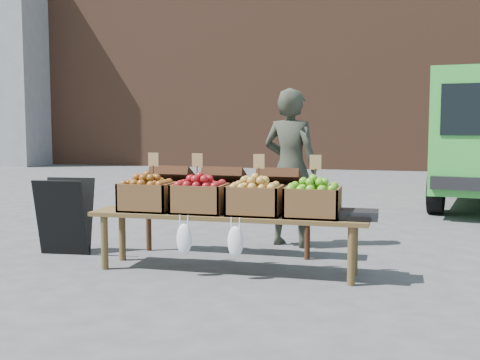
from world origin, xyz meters
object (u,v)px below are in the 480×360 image
(weighing_scale, at_px, (359,215))
(back_table, at_px, (225,208))
(chalkboard_sign, at_px, (65,216))
(crate_golden_apples, at_px, (147,197))
(vendor, at_px, (291,168))
(crate_russet_pears, at_px, (200,198))
(crate_red_apples, at_px, (255,200))
(crate_green_apples, at_px, (313,202))
(display_bench, at_px, (227,243))

(weighing_scale, bearing_deg, back_table, 153.93)
(chalkboard_sign, xyz_separation_m, crate_golden_apples, (1.11, -0.32, 0.29))
(vendor, xyz_separation_m, crate_russet_pears, (-0.66, -1.39, -0.21))
(back_table, height_order, crate_red_apples, back_table)
(crate_russet_pears, relative_size, crate_green_apples, 1.00)
(display_bench, height_order, crate_golden_apples, crate_golden_apples)
(back_table, bearing_deg, crate_red_apples, -55.39)
(crate_russet_pears, distance_m, crate_green_apples, 1.10)
(back_table, height_order, display_bench, back_table)
(chalkboard_sign, distance_m, display_bench, 1.97)
(crate_golden_apples, bearing_deg, crate_red_apples, 0.00)
(vendor, bearing_deg, crate_russet_pears, 79.98)
(crate_russet_pears, bearing_deg, vendor, 64.71)
(crate_green_apples, bearing_deg, back_table, 145.48)
(crate_golden_apples, relative_size, crate_green_apples, 1.00)
(display_bench, relative_size, crate_russet_pears, 5.40)
(crate_russet_pears, distance_m, crate_red_apples, 0.55)
(back_table, distance_m, crate_green_apples, 1.28)
(back_table, xyz_separation_m, crate_russet_pears, (-0.05, -0.72, 0.19))
(chalkboard_sign, height_order, crate_golden_apples, crate_golden_apples)
(vendor, xyz_separation_m, crate_red_apples, (-0.11, -1.39, -0.21))
(crate_russet_pears, bearing_deg, crate_green_apples, 0.00)
(crate_golden_apples, height_order, weighing_scale, crate_golden_apples)
(crate_russet_pears, xyz_separation_m, crate_green_apples, (1.10, 0.00, 0.00))
(chalkboard_sign, bearing_deg, crate_russet_pears, -16.06)
(back_table, xyz_separation_m, crate_green_apples, (1.05, -0.72, 0.19))
(chalkboard_sign, height_order, weighing_scale, chalkboard_sign)
(display_bench, distance_m, crate_green_apples, 0.93)
(crate_golden_apples, xyz_separation_m, weighing_scale, (2.08, 0.00, -0.10))
(crate_red_apples, bearing_deg, display_bench, 180.00)
(back_table, relative_size, weighing_scale, 6.18)
(crate_green_apples, bearing_deg, display_bench, 180.00)
(vendor, distance_m, crate_red_apples, 1.41)
(chalkboard_sign, distance_m, crate_golden_apples, 1.19)
(weighing_scale, bearing_deg, vendor, 121.99)
(chalkboard_sign, bearing_deg, crate_red_apples, -13.42)
(vendor, distance_m, weighing_scale, 1.67)
(display_bench, xyz_separation_m, crate_golden_apples, (-0.82, 0.00, 0.42))
(back_table, relative_size, crate_red_apples, 4.20)
(chalkboard_sign, distance_m, back_table, 1.77)
(chalkboard_sign, height_order, display_bench, chalkboard_sign)
(display_bench, bearing_deg, vendor, 74.64)
(crate_red_apples, distance_m, crate_green_apples, 0.55)
(crate_golden_apples, distance_m, weighing_scale, 2.08)
(back_table, distance_m, crate_golden_apples, 0.96)
(display_bench, distance_m, crate_russet_pears, 0.51)
(crate_russet_pears, bearing_deg, display_bench, 0.00)
(vendor, height_order, crate_green_apples, vendor)
(chalkboard_sign, xyz_separation_m, display_bench, (1.94, -0.32, -0.14))
(crate_red_apples, relative_size, crate_green_apples, 1.00)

